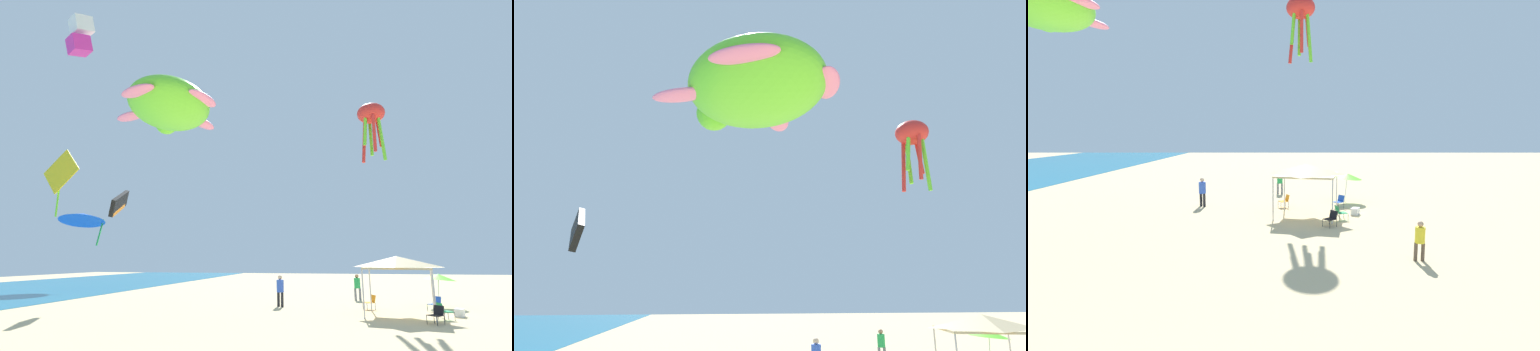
% 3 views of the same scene
% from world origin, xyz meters
% --- Properties ---
extents(canopy_tent, '(3.69, 3.92, 3.06)m').
position_xyz_m(canopy_tent, '(-0.15, 1.20, 2.71)').
color(canopy_tent, '#B7B7BC').
rests_on(canopy_tent, ground).
extents(beach_umbrella, '(2.05, 2.07, 2.08)m').
position_xyz_m(beach_umbrella, '(4.25, -1.94, 1.82)').
color(beach_umbrella, silver).
rests_on(beach_umbrella, ground).
extents(person_watching_sky, '(0.44, 0.49, 1.83)m').
position_xyz_m(person_watching_sky, '(7.44, 2.85, 1.07)').
color(person_watching_sky, slate).
rests_on(person_watching_sky, ground).
extents(kite_turtle_lime, '(6.02, 5.95, 2.12)m').
position_xyz_m(kite_turtle_lime, '(-6.77, 11.69, 9.77)').
color(kite_turtle_lime, '#66D82D').
extents(kite_octopus_red, '(1.91, 1.91, 4.24)m').
position_xyz_m(kite_octopus_red, '(4.09, 1.42, 12.80)').
color(kite_octopus_red, red).
extents(kite_parafoil_black, '(3.72, 1.66, 2.34)m').
position_xyz_m(kite_parafoil_black, '(0.90, 18.57, 6.61)').
color(kite_parafoil_black, black).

